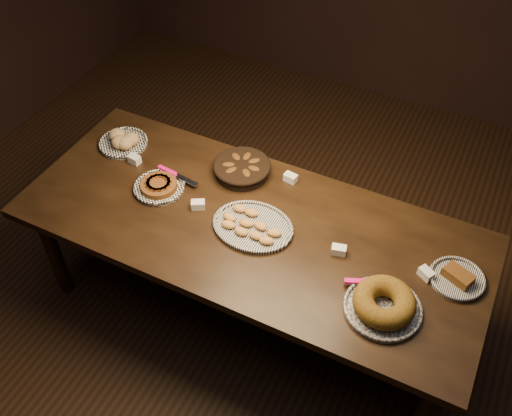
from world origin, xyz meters
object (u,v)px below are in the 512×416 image
at_px(madeleine_platter, 252,226).
at_px(bundt_cake_plate, 384,304).
at_px(apple_tart_plate, 159,186).
at_px(buffet_table, 250,233).

relative_size(madeleine_platter, bundt_cake_plate, 1.07).
relative_size(apple_tart_plate, bundt_cake_plate, 0.83).
bearing_deg(buffet_table, bundt_cake_plate, -14.88).
relative_size(buffet_table, madeleine_platter, 5.78).
xyz_separation_m(apple_tart_plate, bundt_cake_plate, (1.31, -0.21, 0.03)).
height_order(buffet_table, apple_tart_plate, apple_tart_plate).
bearing_deg(apple_tart_plate, madeleine_platter, -8.12).
xyz_separation_m(buffet_table, apple_tart_plate, (-0.55, 0.01, 0.09)).
bearing_deg(bundt_cake_plate, madeleine_platter, 145.79).
height_order(buffet_table, bundt_cake_plate, bundt_cake_plate).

